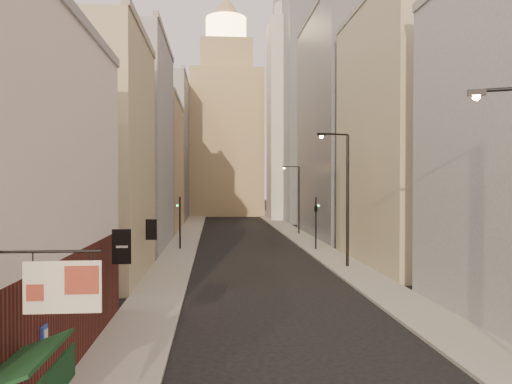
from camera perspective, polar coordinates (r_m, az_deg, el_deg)
name	(u,v)px	position (r m, az deg, el deg)	size (l,w,h in m)	color
sidewalk_left	(189,233)	(63.09, -7.64, -4.65)	(3.00, 140.00, 0.15)	gray
sidewalk_right	(292,232)	(63.77, 4.15, -4.58)	(3.00, 140.00, 0.15)	gray
left_bldg_beige	(83,158)	(34.83, -19.21, 3.73)	(8.00, 12.00, 16.00)	#B9AF8A
left_bldg_grey	(126,145)	(50.58, -14.68, 5.17)	(8.00, 16.00, 20.00)	gray
left_bldg_tan	(150,167)	(68.28, -12.07, 2.85)	(8.00, 18.00, 17.00)	tan
left_bldg_wingrid	(164,150)	(88.30, -10.42, 4.71)	(8.00, 20.00, 24.00)	gray
right_bldg_beige	(412,136)	(40.85, 17.40, 6.15)	(8.00, 16.00, 20.00)	#B9AF8A
right_bldg_wingrid	(345,126)	(60.06, 10.14, 7.41)	(8.00, 20.00, 26.00)	gray
highrise	(337,72)	(90.40, 9.26, 13.38)	(21.00, 23.00, 51.20)	gray
clock_tower	(226,126)	(100.36, -3.43, 7.52)	(14.00, 14.00, 44.90)	tan
white_tower	(292,112)	(87.59, 4.10, 9.10)	(8.00, 8.00, 41.50)	silver
streetlamp_mid	(345,192)	(37.34, 10.09, 0.04)	(2.54, 0.95, 9.96)	black
streetlamp_far	(297,196)	(60.83, 4.73, -0.41)	(2.20, 0.22, 8.38)	black
traffic_light_left	(180,213)	(47.36, -8.69, -2.39)	(0.53, 0.40, 5.00)	black
traffic_light_right	(316,210)	(46.94, 6.86, -2.08)	(0.64, 0.62, 5.00)	black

